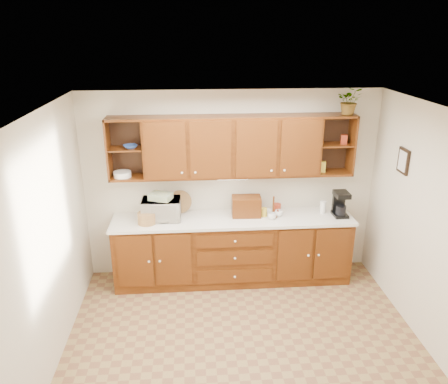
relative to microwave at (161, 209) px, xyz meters
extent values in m
plane|color=olive|center=(0.95, -1.48, -1.08)|extent=(4.00, 4.00, 0.00)
plane|color=white|center=(0.95, -1.48, 1.52)|extent=(4.00, 4.00, 0.00)
plane|color=beige|center=(0.95, 0.27, 0.22)|extent=(4.00, 0.00, 4.00)
plane|color=beige|center=(-1.05, -1.48, 0.22)|extent=(0.00, 3.50, 3.50)
plane|color=beige|center=(2.95, -1.48, 0.22)|extent=(0.00, 3.50, 3.50)
cube|color=#331505|center=(0.95, -0.03, -0.63)|extent=(3.20, 0.60, 0.90)
cube|color=silver|center=(0.95, -0.04, -0.16)|extent=(3.24, 0.64, 0.04)
cube|color=#331505|center=(0.95, 0.10, 0.81)|extent=(2.30, 0.33, 0.80)
cube|color=black|center=(-0.42, 0.26, 0.81)|extent=(0.45, 0.02, 0.80)
cube|color=black|center=(2.33, 0.26, 0.81)|extent=(0.45, 0.02, 0.80)
cube|color=#331505|center=(-0.42, 0.10, 0.81)|extent=(0.43, 0.30, 0.02)
cube|color=#331505|center=(2.33, 0.10, 0.81)|extent=(0.43, 0.30, 0.02)
cube|color=#331505|center=(2.33, 0.10, 1.20)|extent=(0.45, 0.33, 0.03)
cube|color=white|center=(0.95, 0.05, 0.39)|extent=(0.40, 0.05, 0.02)
cube|color=black|center=(2.93, -0.58, 0.77)|extent=(0.03, 0.24, 0.30)
cylinder|color=#A47B44|center=(-0.18, -0.13, -0.06)|extent=(0.31, 0.31, 0.15)
imported|color=beige|center=(0.00, 0.00, 0.00)|extent=(0.51, 0.35, 0.28)
cube|color=#D8CB66|center=(0.00, 0.00, 0.18)|extent=(0.33, 0.29, 0.08)
cylinder|color=black|center=(-0.07, 0.09, 0.00)|extent=(0.09, 0.09, 0.28)
cylinder|color=#A47B44|center=(0.25, 0.21, -0.13)|extent=(0.32, 0.12, 0.31)
cube|color=#331505|center=(1.14, 0.03, 0.00)|extent=(0.40, 0.26, 0.27)
cylinder|color=#331505|center=(1.50, -0.05, 0.01)|extent=(0.02, 0.02, 0.30)
cylinder|color=#331505|center=(1.50, -0.05, -0.13)|extent=(0.12, 0.12, 0.02)
imported|color=white|center=(1.57, -0.04, -0.10)|extent=(0.13, 0.13, 0.09)
imported|color=white|center=(1.45, 0.01, -0.10)|extent=(0.13, 0.13, 0.09)
imported|color=white|center=(1.47, -0.12, -0.10)|extent=(0.13, 0.13, 0.09)
cylinder|color=maroon|center=(1.56, 0.07, -0.07)|extent=(0.15, 0.15, 0.14)
cylinder|color=white|center=(2.20, 0.04, -0.05)|extent=(0.09, 0.09, 0.17)
cylinder|color=gold|center=(1.37, -0.02, -0.08)|extent=(0.10, 0.10, 0.12)
cube|color=black|center=(2.41, -0.09, -0.12)|extent=(0.19, 0.24, 0.04)
cube|color=black|center=(2.41, 0.01, 0.03)|extent=(0.17, 0.06, 0.29)
cube|color=black|center=(2.41, -0.09, 0.17)|extent=(0.19, 0.24, 0.06)
cylinder|color=black|center=(2.41, -0.10, -0.05)|extent=(0.14, 0.14, 0.13)
imported|color=#294996|center=(-0.35, 0.07, 0.84)|extent=(0.23, 0.23, 0.04)
cylinder|color=white|center=(-0.48, 0.08, 0.48)|extent=(0.30, 0.30, 0.07)
cube|color=gold|center=(2.16, 0.08, 0.51)|extent=(0.09, 0.08, 0.15)
cube|color=maroon|center=(2.42, 0.09, 0.88)|extent=(0.10, 0.09, 0.12)
imported|color=#999999|center=(2.45, 0.07, 1.39)|extent=(0.38, 0.35, 0.35)
camera|label=1|loc=(0.42, -5.39, 2.24)|focal=35.00mm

